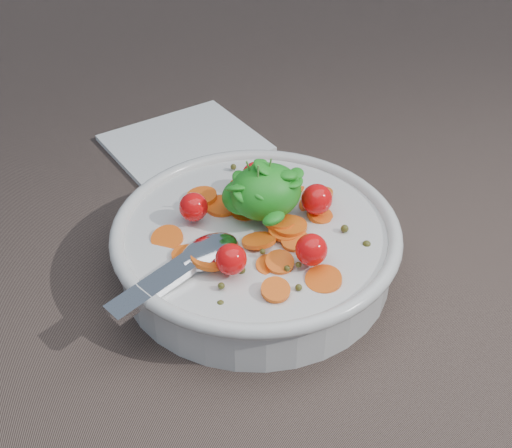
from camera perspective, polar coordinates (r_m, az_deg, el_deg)
name	(u,v)px	position (r m, az deg, el deg)	size (l,w,h in m)	color
ground	(263,281)	(0.58, 0.60, -5.09)	(6.00, 6.00, 0.00)	brown
bowl	(256,243)	(0.57, 0.00, -1.71)	(0.27, 0.25, 0.11)	silver
napkin	(185,144)	(0.77, -6.34, 7.12)	(0.17, 0.14, 0.01)	white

